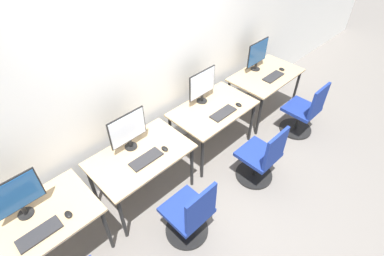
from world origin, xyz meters
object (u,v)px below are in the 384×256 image
(keyboard_far_left, at_px, (39,234))
(mouse_far_left, at_px, (68,214))
(monitor_left, at_px, (128,130))
(monitor_right, at_px, (202,85))
(office_chair_right, at_px, (261,160))
(mouse_left, at_px, (165,149))
(office_chair_far_right, at_px, (304,113))
(office_chair_left, at_px, (190,216))
(keyboard_right, at_px, (223,113))
(keyboard_left, at_px, (146,159))
(monitor_far_left, at_px, (15,197))
(keyboard_far_right, at_px, (273,77))
(mouse_far_right, at_px, (282,69))
(monitor_far_right, at_px, (258,54))
(mouse_right, at_px, (239,105))

(keyboard_far_left, xyz_separation_m, mouse_far_left, (0.27, -0.00, 0.01))
(monitor_left, xyz_separation_m, monitor_right, (1.19, 0.04, 0.00))
(office_chair_right, bearing_deg, mouse_left, 143.98)
(keyboard_far_left, height_order, office_chair_far_right, office_chair_far_right)
(mouse_far_left, bearing_deg, office_chair_far_right, -9.73)
(office_chair_left, distance_m, monitor_right, 1.65)
(monitor_left, distance_m, keyboard_right, 1.26)
(monitor_left, bearing_deg, keyboard_right, -15.75)
(mouse_far_left, bearing_deg, keyboard_right, -0.40)
(keyboard_left, height_order, keyboard_right, same)
(monitor_far_left, xyz_separation_m, mouse_far_left, (0.27, -0.29, -0.24))
(office_chair_left, distance_m, keyboard_far_right, 2.49)
(keyboard_far_left, height_order, mouse_far_right, mouse_far_right)
(mouse_far_right, bearing_deg, monitor_left, 174.38)
(keyboard_far_right, distance_m, office_chair_far_right, 0.70)
(monitor_far_left, bearing_deg, office_chair_right, -21.84)
(mouse_far_left, relative_size, office_chair_left, 0.10)
(mouse_left, distance_m, keyboard_far_right, 2.14)
(monitor_far_left, relative_size, office_chair_far_right, 0.53)
(monitor_far_left, bearing_deg, office_chair_far_right, -13.42)
(monitor_far_right, height_order, office_chair_far_right, monitor_far_right)
(monitor_right, bearing_deg, keyboard_left, -165.07)
(monitor_left, xyz_separation_m, office_chair_right, (1.19, -0.99, -0.61))
(mouse_left, distance_m, office_chair_left, 0.78)
(keyboard_far_left, height_order, keyboard_left, same)
(mouse_far_left, relative_size, monitor_far_right, 0.20)
(office_chair_right, relative_size, mouse_far_right, 9.69)
(monitor_far_left, xyz_separation_m, office_chair_right, (2.38, -0.95, -0.61))
(mouse_left, xyz_separation_m, mouse_right, (1.22, -0.07, 0.00))
(monitor_far_right, distance_m, keyboard_far_right, 0.41)
(monitor_left, height_order, keyboard_left, monitor_left)
(mouse_far_right, bearing_deg, mouse_far_left, -179.04)
(keyboard_right, distance_m, office_chair_far_right, 1.37)
(mouse_left, xyz_separation_m, keyboard_far_right, (2.14, 0.01, -0.01))
(office_chair_left, distance_m, mouse_right, 1.61)
(monitor_left, distance_m, office_chair_right, 1.66)
(monitor_far_left, xyz_separation_m, mouse_left, (1.43, -0.27, -0.24))
(mouse_right, height_order, office_chair_far_right, office_chair_far_right)
(mouse_far_left, relative_size, keyboard_left, 0.24)
(keyboard_right, relative_size, keyboard_far_right, 1.00)
(keyboard_left, distance_m, office_chair_far_right, 2.49)
(monitor_far_left, bearing_deg, monitor_far_right, 1.23)
(monitor_far_left, relative_size, mouse_far_left, 5.13)
(monitor_far_left, bearing_deg, mouse_left, -10.48)
(mouse_far_right, bearing_deg, office_chair_right, -153.61)
(keyboard_left, xyz_separation_m, office_chair_left, (0.01, -0.67, -0.36))
(keyboard_left, height_order, mouse_right, mouse_right)
(mouse_left, height_order, office_chair_right, office_chair_right)
(monitor_far_left, relative_size, keyboard_left, 1.25)
(office_chair_right, bearing_deg, monitor_left, 140.26)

